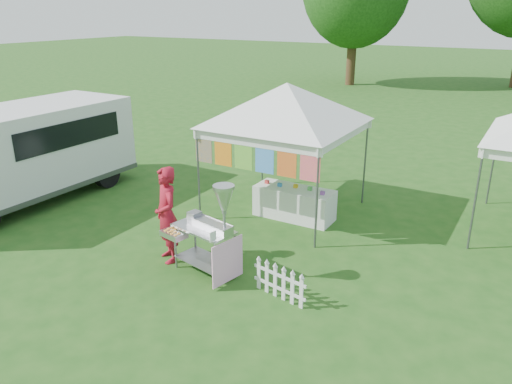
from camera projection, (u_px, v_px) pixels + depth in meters
The scene contains 7 objects.
ground at pixel (195, 274), 9.01m from camera, with size 120.00×120.00×0.00m, color #1E4F16.
canopy_main at pixel (287, 83), 10.80m from camera, with size 4.24×4.24×3.45m.
donut_cart at pixel (210, 222), 8.59m from camera, with size 1.40×0.88×1.78m.
vendor at pixel (167, 215), 9.23m from camera, with size 0.67×0.44×1.84m, color maroon.
cargo_van at pixel (25, 151), 12.16m from camera, with size 2.26×5.54×2.29m.
picket_fence at pixel (279, 283), 8.17m from camera, with size 1.06×0.24×0.56m.
display_table at pixel (294, 203), 11.33m from camera, with size 1.80×0.70×0.71m, color white.
Camera 1 is at (4.96, -6.29, 4.52)m, focal length 35.00 mm.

